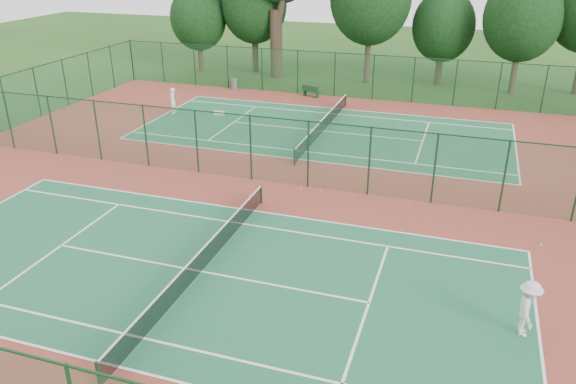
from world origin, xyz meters
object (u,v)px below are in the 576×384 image
(player_far, at_px, (173,101))
(player_near, at_px, (528,308))
(trash_bin, at_px, (234,84))
(kit_bag, at_px, (219,113))
(bench, at_px, (311,91))

(player_far, bearing_deg, player_near, 33.11)
(trash_bin, xyz_separation_m, kit_bag, (1.86, -7.16, -0.34))
(player_near, relative_size, trash_bin, 2.03)
(player_near, relative_size, bench, 1.24)
(player_far, bearing_deg, trash_bin, 152.39)
(player_near, bearing_deg, player_far, 48.41)
(player_far, xyz_separation_m, trash_bin, (1.40, 7.89, -0.47))
(kit_bag, bearing_deg, bench, 53.16)
(bench, height_order, kit_bag, bench)
(trash_bin, bearing_deg, player_near, -51.20)
(kit_bag, bearing_deg, player_far, -169.16)
(player_far, relative_size, trash_bin, 1.96)
(player_near, height_order, kit_bag, player_near)
(trash_bin, relative_size, kit_bag, 1.33)
(player_near, xyz_separation_m, trash_bin, (-21.37, 26.58, -0.50))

